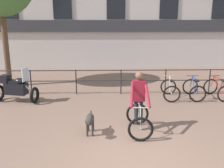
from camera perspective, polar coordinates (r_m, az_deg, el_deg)
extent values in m
plane|color=#7A5B4C|center=(6.34, 4.79, -15.93)|extent=(60.00, 60.00, 0.00)
cylinder|color=#232326|center=(11.39, -17.23, 0.34)|extent=(0.05, 0.05, 1.05)
cylinder|color=#232326|center=(11.03, -7.82, 0.41)|extent=(0.05, 0.05, 1.05)
cylinder|color=#232326|center=(10.98, 1.96, 0.48)|extent=(0.05, 0.05, 1.05)
cylinder|color=#232326|center=(11.25, 11.54, 0.53)|extent=(0.05, 0.05, 1.05)
cylinder|color=#232326|center=(11.81, 20.44, 0.57)|extent=(0.05, 0.05, 1.05)
cylinder|color=#232326|center=(10.87, 1.98, 3.01)|extent=(15.00, 0.04, 0.04)
cylinder|color=#232326|center=(10.97, 1.96, 0.74)|extent=(15.00, 0.04, 0.04)
cube|color=#333338|center=(16.08, 0.85, 12.51)|extent=(17.10, 0.12, 0.70)
torus|color=black|center=(6.99, 6.24, -9.78)|extent=(0.68, 0.10, 0.68)
torus|color=black|center=(8.00, 5.55, -6.51)|extent=(0.68, 0.10, 0.68)
cylinder|color=#9E998E|center=(7.29, 6.00, -6.68)|extent=(0.06, 0.49, 0.60)
cylinder|color=#9E998E|center=(7.61, 5.78, -6.01)|extent=(0.05, 0.23, 0.52)
cylinder|color=#9E998E|center=(7.29, 5.99, -4.53)|extent=(0.07, 0.66, 0.10)
cylinder|color=#9E998E|center=(7.80, 5.67, -7.27)|extent=(0.05, 0.44, 0.08)
cylinder|color=#9E998E|center=(7.81, 5.66, -5.26)|extent=(0.04, 0.27, 0.47)
cylinder|color=#9E998E|center=(6.98, 6.23, -7.47)|extent=(0.04, 0.23, 0.54)
cylinder|color=#9E998E|center=(6.97, 6.22, -5.16)|extent=(0.48, 0.05, 0.03)
cube|color=black|center=(7.61, 5.78, -3.81)|extent=(0.13, 0.25, 0.05)
cube|color=maroon|center=(7.51, 5.84, -1.42)|extent=(0.37, 0.24, 0.60)
sphere|color=brown|center=(7.40, 5.93, 1.85)|extent=(0.22, 0.22, 0.22)
cylinder|color=maroon|center=(7.18, 4.38, -2.25)|extent=(0.17, 0.72, 0.60)
cylinder|color=maroon|center=(7.22, 7.71, -2.26)|extent=(0.11, 0.72, 0.60)
cylinder|color=black|center=(7.61, 5.25, -6.19)|extent=(0.13, 0.31, 0.69)
cylinder|color=black|center=(7.60, 6.32, -5.77)|extent=(0.15, 0.31, 0.58)
ellipsoid|color=#332D28|center=(7.36, -4.79, -7.52)|extent=(0.23, 0.52, 0.26)
cylinder|color=#332D28|center=(7.16, -4.92, -8.00)|extent=(0.15, 0.14, 0.15)
sphere|color=#332D28|center=(6.98, -5.04, -8.16)|extent=(0.21, 0.21, 0.21)
cone|color=#332D28|center=(6.90, -5.09, -8.57)|extent=(0.12, 0.13, 0.12)
cylinder|color=#332D28|center=(7.62, -4.63, -6.28)|extent=(0.05, 0.17, 0.10)
cylinder|color=#332D28|center=(7.31, -5.42, -9.83)|extent=(0.06, 0.06, 0.40)
cylinder|color=#332D28|center=(7.30, -4.27, -9.84)|extent=(0.06, 0.06, 0.40)
cylinder|color=#332D28|center=(7.61, -5.21, -8.80)|extent=(0.06, 0.06, 0.40)
cylinder|color=#332D28|center=(7.60, -4.11, -8.81)|extent=(0.06, 0.06, 0.40)
torus|color=black|center=(10.30, -16.49, -2.34)|extent=(0.26, 0.63, 0.62)
cube|color=black|center=(10.60, -20.12, -0.92)|extent=(0.88, 0.57, 0.44)
ellipsoid|color=black|center=(10.44, -19.41, 0.60)|extent=(0.54, 0.42, 0.24)
cube|color=black|center=(10.59, -20.72, 0.52)|extent=(0.61, 0.42, 0.10)
cylinder|color=#B2B2B7|center=(10.34, -17.48, -1.29)|extent=(0.42, 0.15, 0.41)
cube|color=silver|center=(10.26, -18.36, 2.00)|extent=(0.13, 0.44, 0.50)
cube|color=black|center=(10.75, -22.24, 1.06)|extent=(0.39, 0.42, 0.28)
torus|color=black|center=(11.20, 12.16, -0.60)|extent=(0.66, 0.13, 0.66)
torus|color=black|center=(10.20, 12.89, -2.15)|extent=(0.66, 0.13, 0.66)
cylinder|color=#9E998E|center=(10.75, 12.50, 0.02)|extent=(0.08, 0.47, 0.58)
cylinder|color=#9E998E|center=(10.45, 12.71, -0.60)|extent=(0.06, 0.22, 0.51)
cylinder|color=#9E998E|center=(10.60, 12.64, 1.18)|extent=(0.10, 0.63, 0.10)
cylinder|color=#9E998E|center=(10.40, 12.72, -1.95)|extent=(0.07, 0.42, 0.07)
cylinder|color=#9E998E|center=(10.25, 12.87, -0.77)|extent=(0.05, 0.25, 0.46)
cylinder|color=#9E998E|center=(11.04, 12.29, 0.55)|extent=(0.05, 0.21, 0.52)
cylinder|color=#9E998E|center=(10.89, 12.43, 1.74)|extent=(0.48, 0.08, 0.03)
cube|color=black|center=(10.30, 12.86, 0.70)|extent=(0.15, 0.25, 0.05)
torus|color=black|center=(11.45, 16.68, -0.55)|extent=(0.66, 0.09, 0.66)
torus|color=black|center=(10.49, 18.15, -2.06)|extent=(0.66, 0.09, 0.66)
cylinder|color=navy|center=(11.02, 17.31, 0.05)|extent=(0.05, 0.47, 0.58)
cylinder|color=navy|center=(10.73, 17.74, -0.55)|extent=(0.04, 0.22, 0.51)
cylinder|color=navy|center=(10.87, 17.54, 1.18)|extent=(0.06, 0.63, 0.10)
cylinder|color=navy|center=(10.68, 17.82, -1.86)|extent=(0.05, 0.42, 0.07)
cylinder|color=navy|center=(10.53, 18.07, -0.72)|extent=(0.03, 0.25, 0.46)
cylinder|color=navy|center=(11.30, 16.90, 0.58)|extent=(0.04, 0.21, 0.52)
cylinder|color=navy|center=(11.16, 17.12, 1.73)|extent=(0.48, 0.05, 0.03)
cube|color=black|center=(10.58, 18.00, 0.71)|extent=(0.13, 0.25, 0.05)
torus|color=black|center=(11.74, 20.66, -0.51)|extent=(0.66, 0.16, 0.66)
cylinder|color=maroon|center=(11.35, 21.80, 0.08)|extent=(0.10, 0.47, 0.58)
cylinder|color=maroon|center=(11.10, 22.61, -0.49)|extent=(0.06, 0.22, 0.51)
cylinder|color=maroon|center=(11.22, 22.16, 1.18)|extent=(0.12, 0.63, 0.10)
cylinder|color=maroon|center=(11.07, 22.82, -1.76)|extent=(0.09, 0.42, 0.07)
cylinder|color=maroon|center=(10.93, 23.21, -0.65)|extent=(0.06, 0.25, 0.46)
cylinder|color=maroon|center=(11.61, 21.01, 0.58)|extent=(0.06, 0.21, 0.52)
cylinder|color=maroon|center=(11.47, 21.36, 1.71)|extent=(0.48, 0.10, 0.03)
cube|color=black|center=(10.96, 23.01, 0.73)|extent=(0.15, 0.26, 0.05)
cylinder|color=brown|center=(12.98, -22.13, 7.85)|extent=(0.26, 0.26, 3.82)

